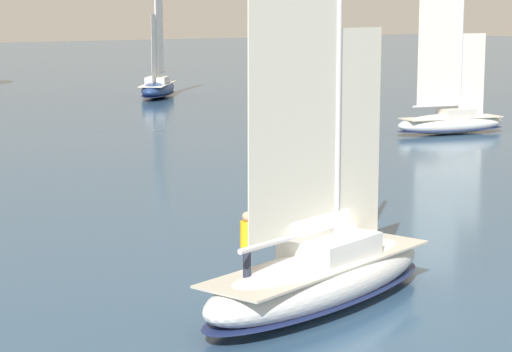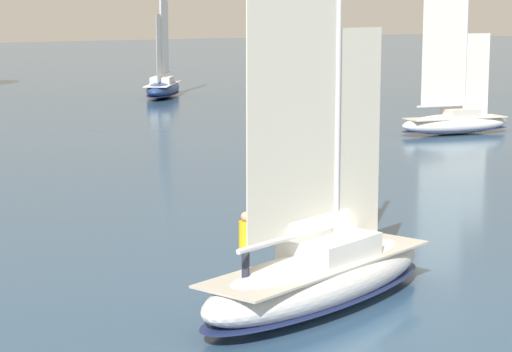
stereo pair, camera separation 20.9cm
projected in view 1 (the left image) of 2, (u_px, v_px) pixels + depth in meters
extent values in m
plane|color=#2D4C6B|center=(320.00, 306.00, 26.79)|extent=(400.00, 400.00, 0.00)
ellipsoid|color=silver|center=(320.00, 279.00, 26.66)|extent=(9.29, 4.83, 1.52)
ellipsoid|color=#19234C|center=(320.00, 294.00, 26.73)|extent=(9.38, 4.88, 0.18)
cube|color=#BCB7A8|center=(320.00, 262.00, 26.59)|extent=(8.15, 4.16, 0.06)
cube|color=silver|center=(330.00, 247.00, 26.87)|extent=(2.89, 2.37, 0.63)
cylinder|color=silver|center=(338.00, 50.00, 26.19)|extent=(0.18, 0.18, 11.18)
cylinder|color=silver|center=(291.00, 237.00, 25.44)|extent=(3.92, 1.24, 0.15)
cube|color=silver|center=(296.00, 56.00, 24.80)|extent=(3.57, 1.03, 9.17)
cube|color=silver|center=(360.00, 140.00, 27.44)|extent=(1.90, 0.56, 6.15)
cylinder|color=#232838|center=(247.00, 264.00, 24.66)|extent=(0.25, 0.25, 0.85)
cylinder|color=gold|center=(247.00, 234.00, 24.53)|extent=(0.42, 0.42, 0.65)
sphere|color=tan|center=(247.00, 216.00, 24.46)|extent=(0.24, 0.24, 0.24)
ellipsoid|color=white|center=(451.00, 124.00, 63.14)|extent=(7.90, 3.72, 1.30)
ellipsoid|color=#19234C|center=(451.00, 129.00, 63.20)|extent=(7.98, 3.76, 0.16)
cube|color=beige|center=(451.00, 118.00, 63.08)|extent=(6.94, 3.19, 0.06)
cube|color=beige|center=(456.00, 113.00, 63.17)|extent=(2.41, 1.92, 0.53)
cylinder|color=silver|center=(462.00, 41.00, 62.50)|extent=(0.15, 0.15, 9.53)
cylinder|color=silver|center=(436.00, 106.00, 62.53)|extent=(3.38, 0.86, 0.13)
cube|color=silver|center=(440.00, 43.00, 61.93)|extent=(3.09, 0.71, 7.81)
cube|color=silver|center=(473.00, 75.00, 63.22)|extent=(1.64, 0.38, 5.24)
ellipsoid|color=navy|center=(158.00, 89.00, 88.68)|extent=(7.58, 8.45, 1.51)
ellipsoid|color=#19234C|center=(158.00, 94.00, 88.75)|extent=(7.66, 8.53, 0.18)
cube|color=silver|center=(158.00, 84.00, 88.60)|extent=(6.60, 7.37, 0.06)
cube|color=silver|center=(157.00, 80.00, 88.11)|extent=(2.93, 3.03, 0.62)
cylinder|color=silver|center=(155.00, 20.00, 86.97)|extent=(0.18, 0.18, 11.12)
cylinder|color=silver|center=(160.00, 73.00, 89.72)|extent=(2.66, 3.19, 0.15)
cube|color=white|center=(159.00, 21.00, 88.80)|extent=(2.37, 2.86, 9.12)
cube|color=white|center=(154.00, 50.00, 86.33)|extent=(1.26, 1.53, 6.12)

